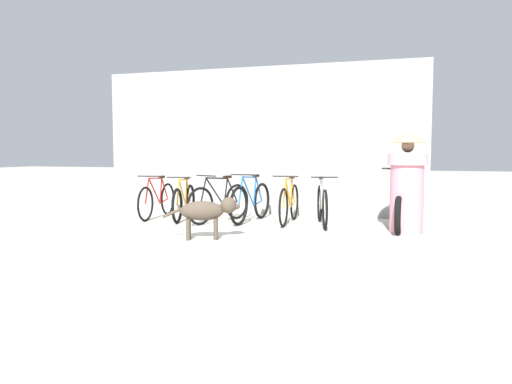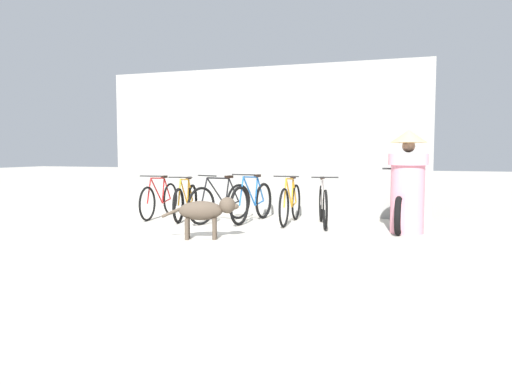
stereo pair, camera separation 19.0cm
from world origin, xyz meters
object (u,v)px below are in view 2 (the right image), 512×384
object	(u,v)px
bicycle_1	(186,202)
stray_dog	(206,211)
motorcycle	(401,205)
person_in_robes	(408,180)
bicycle_0	(160,200)
bicycle_2	(221,202)
bicycle_3	(252,202)
bicycle_5	(323,205)
bicycle_4	(290,203)

from	to	relation	value
bicycle_1	stray_dog	bearing A→B (deg)	23.43
motorcycle	person_in_robes	distance (m)	0.59
bicycle_0	bicycle_2	size ratio (longest dim) A/B	1.05
bicycle_2	bicycle_3	size ratio (longest dim) A/B	0.94
bicycle_5	person_in_robes	bearing A→B (deg)	60.40
bicycle_1	bicycle_5	world-z (taller)	bicycle_5
bicycle_1	bicycle_2	size ratio (longest dim) A/B	1.00
bicycle_3	bicycle_1	bearing A→B (deg)	-77.78
bicycle_5	bicycle_0	bearing A→B (deg)	-105.72
stray_dog	bicycle_2	bearing A→B (deg)	85.24
bicycle_1	stray_dog	size ratio (longest dim) A/B	1.47
bicycle_0	bicycle_4	distance (m)	2.71
bicycle_5	motorcycle	size ratio (longest dim) A/B	0.87
motorcycle	stray_dog	distance (m)	3.37
bicycle_2	motorcycle	xyz separation A→B (m)	(3.27, 0.16, 0.06)
bicycle_0	motorcycle	distance (m)	4.68
bicycle_3	motorcycle	bearing A→B (deg)	95.50
bicycle_2	bicycle_5	world-z (taller)	same
person_in_robes	stray_dog	bearing A→B (deg)	1.09
bicycle_1	bicycle_3	distance (m)	1.33
bicycle_3	motorcycle	distance (m)	2.71
bicycle_2	stray_dog	bearing A→B (deg)	35.93
bicycle_2	bicycle_4	size ratio (longest dim) A/B	0.97
bicycle_5	stray_dog	xyz separation A→B (m)	(-1.40, -1.94, 0.06)
bicycle_0	stray_dog	xyz separation A→B (m)	(1.94, -1.96, 0.07)
bicycle_1	bicycle_3	bearing A→B (deg)	84.45
bicycle_3	motorcycle	xyz separation A→B (m)	(2.71, -0.04, 0.05)
bicycle_3	bicycle_4	xyz separation A→B (m)	(0.74, 0.03, -0.00)
bicycle_5	stray_dog	distance (m)	2.39
bicycle_2	bicycle_5	bearing A→B (deg)	114.05
bicycle_3	bicycle_5	distance (m)	1.37
bicycle_0	bicycle_3	xyz separation A→B (m)	(1.97, 0.03, 0.02)
bicycle_2	bicycle_4	world-z (taller)	same
bicycle_1	bicycle_4	world-z (taller)	bicycle_4
bicycle_1	stray_dog	world-z (taller)	bicycle_1
bicycle_0	stray_dog	bearing A→B (deg)	39.95
bicycle_2	bicycle_0	bearing A→B (deg)	-77.17
bicycle_3	bicycle_5	xyz separation A→B (m)	(1.37, -0.05, -0.00)
motorcycle	person_in_robes	world-z (taller)	person_in_robes
bicycle_0	bicycle_3	distance (m)	1.97
bicycle_5	motorcycle	world-z (taller)	motorcycle
bicycle_3	stray_dog	distance (m)	1.99
bicycle_1	bicycle_5	bearing A→B (deg)	80.42
bicycle_0	bicycle_2	world-z (taller)	bicycle_2
bicycle_0	bicycle_1	bearing A→B (deg)	75.65
bicycle_2	person_in_robes	distance (m)	3.42
bicycle_3	person_in_robes	bearing A→B (deg)	87.88
bicycle_1	person_in_robes	bearing A→B (deg)	74.66
bicycle_2	stray_dog	distance (m)	1.86
bicycle_0	bicycle_5	xyz separation A→B (m)	(3.33, -0.02, 0.01)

